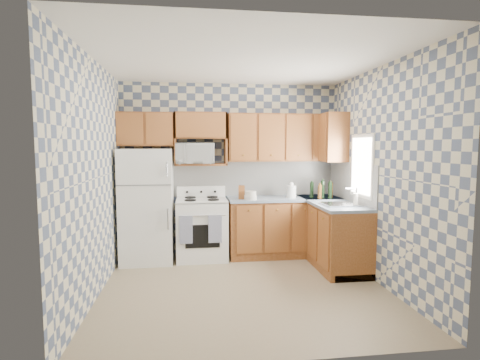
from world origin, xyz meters
name	(u,v)px	position (x,y,z in m)	size (l,w,h in m)	color
floor	(244,288)	(0.00, 0.00, 0.00)	(3.40, 3.40, 0.00)	#887458
back_wall	(230,169)	(0.00, 1.60, 1.35)	(3.40, 0.02, 2.70)	slate
right_wall	(379,176)	(1.70, 0.00, 1.35)	(0.02, 3.20, 2.70)	slate
backsplash_back	(255,178)	(0.40, 1.59, 1.20)	(2.60, 0.01, 0.56)	white
backsplash_right	(351,182)	(1.69, 0.80, 1.20)	(0.01, 1.60, 0.56)	white
refrigerator	(147,205)	(-1.27, 1.25, 0.84)	(0.75, 0.70, 1.68)	white
stove_body	(202,229)	(-0.47, 1.28, 0.45)	(0.76, 0.65, 0.90)	white
cooktop	(202,200)	(-0.47, 1.28, 0.91)	(0.76, 0.65, 0.03)	silver
backguard	(201,191)	(-0.47, 1.55, 1.00)	(0.76, 0.08, 0.17)	white
dish_towel_left	(186,230)	(-0.71, 0.93, 0.53)	(0.19, 0.03, 0.40)	navy
dish_towel_right	(215,229)	(-0.29, 0.93, 0.53)	(0.19, 0.03, 0.40)	navy
base_cabinets_back	(284,227)	(0.82, 1.30, 0.44)	(1.75, 0.60, 0.88)	brown
base_cabinets_right	(331,233)	(1.40, 0.80, 0.44)	(0.60, 1.60, 0.88)	brown
countertop_back	(284,198)	(0.82, 1.30, 0.90)	(1.77, 0.63, 0.04)	slate
countertop_right	(331,202)	(1.40, 0.80, 0.90)	(0.63, 1.60, 0.04)	slate
upper_cabinets_back	(283,138)	(0.82, 1.44, 1.85)	(1.75, 0.33, 0.74)	brown
upper_cabinets_fridge	(146,129)	(-1.29, 1.44, 1.97)	(0.82, 0.33, 0.50)	brown
upper_cabinets_right	(330,138)	(1.53, 1.25, 1.85)	(0.33, 0.70, 0.74)	brown
microwave_shelf	(201,164)	(-0.47, 1.44, 1.44)	(0.80, 0.33, 0.03)	brown
microwave	(196,153)	(-0.55, 1.38, 1.61)	(0.57, 0.39, 0.32)	white
sink	(341,205)	(1.40, 0.45, 0.93)	(0.48, 0.40, 0.03)	#B7B7BC
window	(362,166)	(1.69, 0.45, 1.45)	(0.02, 0.66, 0.86)	white
bottle_0	(322,189)	(1.38, 1.12, 1.05)	(0.06, 0.06, 0.27)	black
bottle_1	(330,190)	(1.48, 1.06, 1.05)	(0.06, 0.06, 0.25)	black
bottle_2	(331,190)	(1.53, 1.16, 1.04)	(0.06, 0.06, 0.23)	#553313
bottle_3	(320,192)	(1.31, 1.04, 1.03)	(0.06, 0.06, 0.22)	#553313
bottle_4	(312,190)	(1.23, 1.18, 1.04)	(0.06, 0.06, 0.24)	black
knife_block	(242,192)	(0.13, 1.20, 1.02)	(0.09, 0.09, 0.21)	brown
electric_kettle	(291,192)	(0.92, 1.23, 1.01)	(0.15, 0.15, 0.19)	white
food_containers	(251,195)	(0.26, 1.11, 0.98)	(0.19, 0.19, 0.13)	silver
soap_bottle	(356,200)	(1.56, 0.34, 1.01)	(0.06, 0.06, 0.17)	silver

